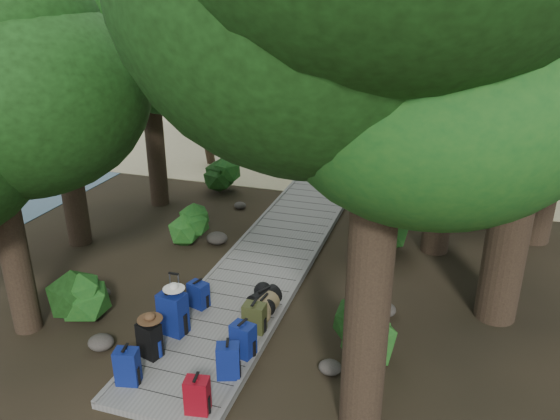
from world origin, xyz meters
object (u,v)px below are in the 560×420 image
(backpack_left_b, at_px, (149,338))
(backpack_left_d, at_px, (198,293))
(backpack_left_a, at_px, (127,365))
(backpack_right_a, at_px, (197,394))
(backpack_right_d, at_px, (254,316))
(backpack_left_c, at_px, (173,311))
(kayak, at_px, (274,145))
(suitcase_on_boardwalk, at_px, (176,308))
(backpack_right_c, at_px, (243,338))
(duffel_right_khaki, at_px, (264,307))
(backpack_right_b, at_px, (228,359))
(sun_lounger, at_px, (429,149))
(lone_suitcase_on_sand, at_px, (353,159))
(duffel_right_black, at_px, (264,299))

(backpack_left_b, xyz_separation_m, backpack_left_d, (0.10, 1.67, -0.06))
(backpack_left_a, xyz_separation_m, backpack_right_a, (1.32, -0.24, -0.02))
(backpack_right_d, bearing_deg, backpack_left_c, -160.12)
(backpack_left_b, distance_m, kayak, 13.38)
(backpack_right_a, bearing_deg, suitcase_on_boardwalk, 115.12)
(backpack_right_c, bearing_deg, backpack_left_a, -127.54)
(backpack_right_c, relative_size, duffel_right_khaki, 1.15)
(backpack_right_b, distance_m, backpack_right_c, 0.59)
(backpack_left_a, xyz_separation_m, suitcase_on_boardwalk, (-0.10, 1.80, -0.06))
(backpack_left_a, height_order, backpack_left_b, backpack_left_b)
(backpack_left_a, relative_size, backpack_right_d, 1.12)
(backpack_left_a, bearing_deg, sun_lounger, 64.34)
(backpack_left_a, distance_m, backpack_right_c, 1.90)
(backpack_left_a, distance_m, backpack_right_d, 2.39)
(backpack_left_d, relative_size, sun_lounger, 0.33)
(backpack_left_c, distance_m, backpack_right_c, 1.46)
(backpack_right_c, relative_size, lone_suitcase_on_sand, 1.10)
(backpack_left_d, bearing_deg, backpack_left_a, -75.68)
(backpack_left_d, xyz_separation_m, backpack_right_a, (1.24, -2.62, 0.03))
(backpack_right_b, bearing_deg, suitcase_on_boardwalk, 123.05)
(backpack_right_c, xyz_separation_m, kayak, (-3.67, 12.70, -0.26))
(backpack_left_c, xyz_separation_m, backpack_right_b, (1.41, -0.82, -0.11))
(backpack_left_c, distance_m, duffel_right_black, 1.83)
(suitcase_on_boardwalk, height_order, sun_lounger, suitcase_on_boardwalk)
(backpack_right_a, height_order, backpack_right_d, backpack_right_a)
(backpack_left_a, xyz_separation_m, duffel_right_khaki, (1.41, 2.45, -0.14))
(suitcase_on_boardwalk, height_order, kayak, suitcase_on_boardwalk)
(backpack_right_a, xyz_separation_m, suitcase_on_boardwalk, (-1.41, 2.04, -0.04))
(backpack_right_b, bearing_deg, backpack_right_d, 72.47)
(backpack_right_b, relative_size, lone_suitcase_on_sand, 1.09)
(backpack_left_a, xyz_separation_m, backpack_left_d, (0.07, 2.38, -0.05))
(lone_suitcase_on_sand, bearing_deg, backpack_right_d, -73.59)
(backpack_right_c, relative_size, kayak, 0.19)
(backpack_right_b, height_order, kayak, backpack_right_b)
(backpack_right_a, bearing_deg, backpack_left_b, 135.01)
(backpack_right_a, bearing_deg, backpack_left_a, 160.14)
(backpack_right_a, bearing_deg, kayak, 94.37)
(backpack_left_c, relative_size, duffel_right_khaki, 1.52)
(backpack_left_d, height_order, duffel_right_black, backpack_left_d)
(suitcase_on_boardwalk, bearing_deg, lone_suitcase_on_sand, 86.64)
(duffel_right_khaki, bearing_deg, backpack_right_c, -80.42)
(backpack_right_d, relative_size, lone_suitcase_on_sand, 1.00)
(backpack_left_c, distance_m, backpack_left_d, 0.95)
(backpack_right_c, height_order, duffel_right_black, backpack_right_c)
(backpack_right_c, height_order, lone_suitcase_on_sand, backpack_right_c)
(backpack_left_b, height_order, kayak, backpack_left_b)
(kayak, relative_size, sun_lounger, 2.00)
(backpack_left_a, height_order, suitcase_on_boardwalk, backpack_left_a)
(lone_suitcase_on_sand, distance_m, kayak, 3.66)
(backpack_left_c, height_order, backpack_left_d, backpack_left_c)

